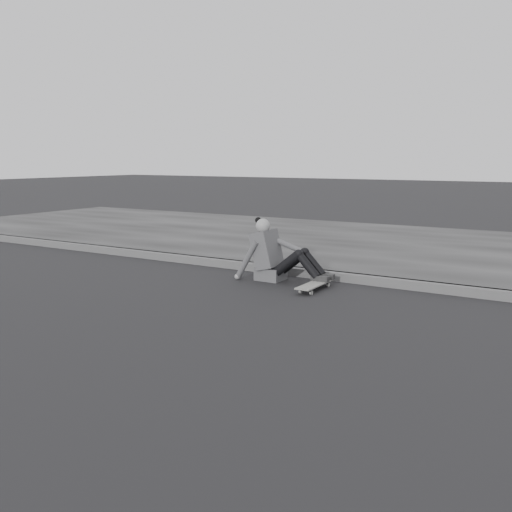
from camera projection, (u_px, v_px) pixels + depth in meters
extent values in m
plane|color=black|center=(333.00, 344.00, 5.27)|extent=(80.00, 80.00, 0.00)
cube|color=#525252|center=(413.00, 285.00, 7.43)|extent=(24.00, 0.16, 0.12)
cube|color=#333333|center=(462.00, 253.00, 9.98)|extent=(24.00, 6.00, 0.12)
cylinder|color=gray|center=(301.00, 291.00, 7.23)|extent=(0.03, 0.05, 0.05)
cylinder|color=gray|center=(311.00, 293.00, 7.15)|extent=(0.03, 0.05, 0.05)
cylinder|color=gray|center=(318.00, 284.00, 7.67)|extent=(0.03, 0.05, 0.05)
cylinder|color=gray|center=(328.00, 285.00, 7.59)|extent=(0.03, 0.05, 0.05)
cube|color=#323235|center=(306.00, 290.00, 7.18)|extent=(0.16, 0.04, 0.03)
cube|color=#323235|center=(323.00, 282.00, 7.62)|extent=(0.16, 0.04, 0.03)
cube|color=slate|center=(315.00, 284.00, 7.40)|extent=(0.20, 0.78, 0.02)
cube|color=#4B4B4D|center=(271.00, 274.00, 8.02)|extent=(0.36, 0.34, 0.18)
cube|color=#4B4B4D|center=(267.00, 249.00, 7.99)|extent=(0.37, 0.40, 0.57)
cube|color=#4B4B4D|center=(259.00, 240.00, 8.04)|extent=(0.14, 0.30, 0.20)
cylinder|color=gray|center=(264.00, 232.00, 7.98)|extent=(0.09, 0.09, 0.08)
sphere|color=gray|center=(263.00, 226.00, 7.97)|extent=(0.20, 0.20, 0.20)
sphere|color=black|center=(258.00, 220.00, 8.02)|extent=(0.09, 0.09, 0.09)
cylinder|color=black|center=(288.00, 263.00, 7.75)|extent=(0.43, 0.13, 0.39)
cylinder|color=black|center=(294.00, 261.00, 7.90)|extent=(0.43, 0.13, 0.39)
cylinder|color=black|center=(308.00, 266.00, 7.59)|extent=(0.35, 0.11, 0.36)
cylinder|color=black|center=(313.00, 263.00, 7.75)|extent=(0.35, 0.11, 0.36)
sphere|color=black|center=(299.00, 254.00, 7.64)|extent=(0.13, 0.13, 0.13)
sphere|color=black|center=(305.00, 252.00, 7.79)|extent=(0.13, 0.13, 0.13)
cube|color=#2A2A2A|center=(320.00, 279.00, 7.53)|extent=(0.24, 0.08, 0.07)
cube|color=#2A2A2A|center=(326.00, 276.00, 7.68)|extent=(0.24, 0.08, 0.07)
cylinder|color=#4B4B4D|center=(247.00, 260.00, 7.94)|extent=(0.38, 0.08, 0.58)
sphere|color=gray|center=(237.00, 277.00, 8.05)|extent=(0.08, 0.08, 0.08)
cylinder|color=#4B4B4D|center=(287.00, 245.00, 8.00)|extent=(0.48, 0.08, 0.21)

